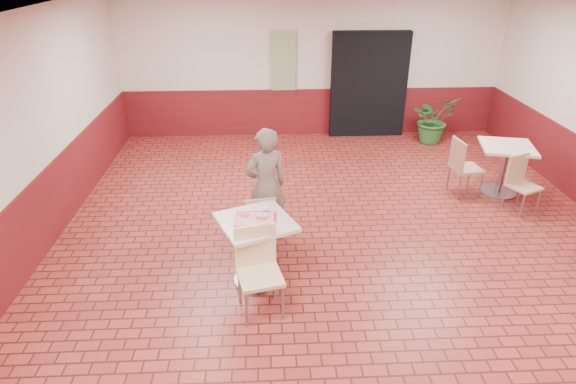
{
  "coord_description": "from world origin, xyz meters",
  "views": [
    {
      "loc": [
        -1.0,
        -5.13,
        3.61
      ],
      "look_at": [
        -0.74,
        0.19,
        0.95
      ],
      "focal_mm": 30.0,
      "sensor_mm": 36.0,
      "label": 1
    }
  ],
  "objects_px": {
    "paper_cup": "(265,210)",
    "potted_plant": "(433,119)",
    "serving_tray": "(255,219)",
    "chair_second_left": "(463,164)",
    "chair_main_back": "(260,222)",
    "customer": "(266,186)",
    "chair_second_front": "(521,180)",
    "ring_donut": "(245,214)",
    "chair_main_front": "(258,266)",
    "long_john_donut": "(262,217)",
    "second_table": "(504,161)",
    "main_table": "(256,241)"
  },
  "relations": [
    {
      "from": "serving_tray",
      "to": "long_john_donut",
      "type": "relative_size",
      "value": 3.24
    },
    {
      "from": "serving_tray",
      "to": "ring_donut",
      "type": "bearing_deg",
      "value": 144.66
    },
    {
      "from": "long_john_donut",
      "to": "second_table",
      "type": "relative_size",
      "value": 0.17
    },
    {
      "from": "serving_tray",
      "to": "ring_donut",
      "type": "relative_size",
      "value": 4.42
    },
    {
      "from": "chair_main_back",
      "to": "chair_second_front",
      "type": "height_order",
      "value": "chair_second_front"
    },
    {
      "from": "chair_main_front",
      "to": "main_table",
      "type": "bearing_deg",
      "value": 80.07
    },
    {
      "from": "potted_plant",
      "to": "chair_second_front",
      "type": "bearing_deg",
      "value": -82.74
    },
    {
      "from": "chair_main_back",
      "to": "serving_tray",
      "type": "height_order",
      "value": "serving_tray"
    },
    {
      "from": "long_john_donut",
      "to": "potted_plant",
      "type": "xyz_separation_m",
      "value": [
        3.57,
        4.68,
        -0.4
      ]
    },
    {
      "from": "chair_second_left",
      "to": "potted_plant",
      "type": "bearing_deg",
      "value": -14.17
    },
    {
      "from": "chair_main_front",
      "to": "paper_cup",
      "type": "distance_m",
      "value": 0.71
    },
    {
      "from": "serving_tray",
      "to": "ring_donut",
      "type": "distance_m",
      "value": 0.16
    },
    {
      "from": "customer",
      "to": "chair_second_left",
      "type": "xyz_separation_m",
      "value": [
        3.2,
        1.24,
        -0.28
      ]
    },
    {
      "from": "long_john_donut",
      "to": "potted_plant",
      "type": "distance_m",
      "value": 5.9
    },
    {
      "from": "paper_cup",
      "to": "second_table",
      "type": "relative_size",
      "value": 0.09
    },
    {
      "from": "chair_main_front",
      "to": "ring_donut",
      "type": "relative_size",
      "value": 9.51
    },
    {
      "from": "chair_second_front",
      "to": "chair_second_left",
      "type": "bearing_deg",
      "value": 117.38
    },
    {
      "from": "chair_main_front",
      "to": "chair_second_front",
      "type": "relative_size",
      "value": 1.14
    },
    {
      "from": "chair_main_back",
      "to": "customer",
      "type": "height_order",
      "value": "customer"
    },
    {
      "from": "chair_main_back",
      "to": "serving_tray",
      "type": "bearing_deg",
      "value": 78.21
    },
    {
      "from": "ring_donut",
      "to": "paper_cup",
      "type": "relative_size",
      "value": 1.32
    },
    {
      "from": "serving_tray",
      "to": "potted_plant",
      "type": "relative_size",
      "value": 0.47
    },
    {
      "from": "chair_second_left",
      "to": "potted_plant",
      "type": "height_order",
      "value": "potted_plant"
    },
    {
      "from": "customer",
      "to": "chair_second_left",
      "type": "distance_m",
      "value": 3.44
    },
    {
      "from": "chair_main_front",
      "to": "long_john_donut",
      "type": "height_order",
      "value": "chair_main_front"
    },
    {
      "from": "customer",
      "to": "chair_main_back",
      "type": "bearing_deg",
      "value": 57.06
    },
    {
      "from": "second_table",
      "to": "potted_plant",
      "type": "xyz_separation_m",
      "value": [
        -0.37,
        2.46,
        -0.07
      ]
    },
    {
      "from": "long_john_donut",
      "to": "chair_second_left",
      "type": "height_order",
      "value": "chair_second_left"
    },
    {
      "from": "serving_tray",
      "to": "chair_second_front",
      "type": "xyz_separation_m",
      "value": [
        4.02,
        1.64,
        -0.37
      ]
    },
    {
      "from": "long_john_donut",
      "to": "second_table",
      "type": "height_order",
      "value": "long_john_donut"
    },
    {
      "from": "chair_main_back",
      "to": "potted_plant",
      "type": "bearing_deg",
      "value": -139.27
    },
    {
      "from": "serving_tray",
      "to": "chair_second_left",
      "type": "height_order",
      "value": "chair_second_left"
    },
    {
      "from": "main_table",
      "to": "ring_donut",
      "type": "height_order",
      "value": "ring_donut"
    },
    {
      "from": "serving_tray",
      "to": "paper_cup",
      "type": "bearing_deg",
      "value": 44.2
    },
    {
      "from": "potted_plant",
      "to": "serving_tray",
      "type": "bearing_deg",
      "value": -127.93
    },
    {
      "from": "long_john_donut",
      "to": "chair_second_left",
      "type": "bearing_deg",
      "value": 34.36
    },
    {
      "from": "chair_second_left",
      "to": "chair_main_back",
      "type": "bearing_deg",
      "value": 109.31
    },
    {
      "from": "customer",
      "to": "ring_donut",
      "type": "relative_size",
      "value": 15.47
    },
    {
      "from": "chair_main_back",
      "to": "customer",
      "type": "bearing_deg",
      "value": -110.5
    },
    {
      "from": "paper_cup",
      "to": "potted_plant",
      "type": "distance_m",
      "value": 5.77
    },
    {
      "from": "paper_cup",
      "to": "chair_second_front",
      "type": "bearing_deg",
      "value": 21.4
    },
    {
      "from": "main_table",
      "to": "chair_second_front",
      "type": "height_order",
      "value": "chair_second_front"
    },
    {
      "from": "ring_donut",
      "to": "chair_second_left",
      "type": "relative_size",
      "value": 0.11
    },
    {
      "from": "long_john_donut",
      "to": "chair_main_back",
      "type": "bearing_deg",
      "value": 93.01
    },
    {
      "from": "chair_main_back",
      "to": "chair_second_left",
      "type": "height_order",
      "value": "chair_second_left"
    },
    {
      "from": "customer",
      "to": "long_john_donut",
      "type": "bearing_deg",
      "value": 66.61
    },
    {
      "from": "main_table",
      "to": "ring_donut",
      "type": "bearing_deg",
      "value": 144.66
    },
    {
      "from": "customer",
      "to": "chair_second_left",
      "type": "relative_size",
      "value": 1.71
    },
    {
      "from": "paper_cup",
      "to": "potted_plant",
      "type": "relative_size",
      "value": 0.08
    },
    {
      "from": "second_table",
      "to": "chair_second_left",
      "type": "xyz_separation_m",
      "value": [
        -0.68,
        0.01,
        -0.04
      ]
    }
  ]
}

